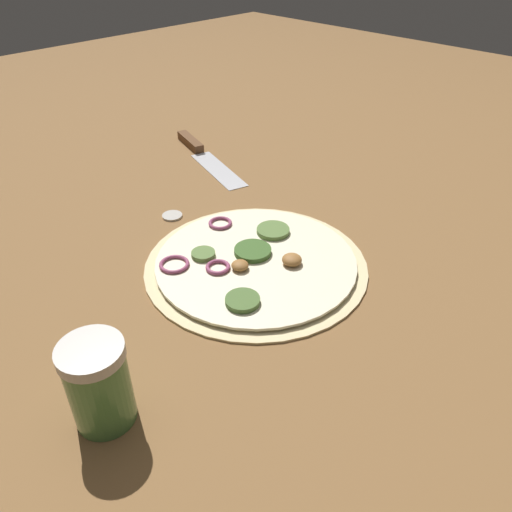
# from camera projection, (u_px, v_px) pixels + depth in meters

# --- Properties ---
(ground_plane) EXTENTS (3.00, 3.00, 0.00)m
(ground_plane) POSITION_uv_depth(u_px,v_px,m) (256.00, 266.00, 0.73)
(ground_plane) COLOR brown
(pizza) EXTENTS (0.32, 0.32, 0.03)m
(pizza) POSITION_uv_depth(u_px,v_px,m) (255.00, 262.00, 0.72)
(pizza) COLOR beige
(pizza) RESTS_ON ground_plane
(knife) EXTENTS (0.28, 0.11, 0.02)m
(knife) POSITION_uv_depth(u_px,v_px,m) (199.00, 151.00, 1.05)
(knife) COLOR silver
(knife) RESTS_ON ground_plane
(spice_jar) EXTENTS (0.06, 0.06, 0.10)m
(spice_jar) POSITION_uv_depth(u_px,v_px,m) (99.00, 384.00, 0.48)
(spice_jar) COLOR #4C7F42
(spice_jar) RESTS_ON ground_plane
(loose_cap) EXTENTS (0.03, 0.03, 0.01)m
(loose_cap) POSITION_uv_depth(u_px,v_px,m) (172.00, 215.00, 0.84)
(loose_cap) COLOR beige
(loose_cap) RESTS_ON ground_plane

